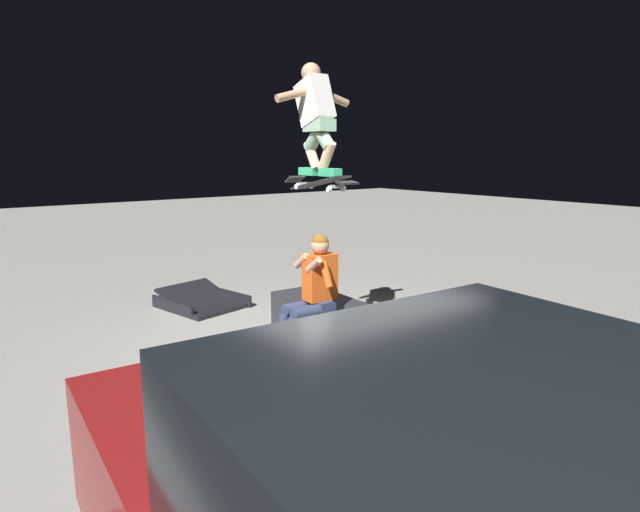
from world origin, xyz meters
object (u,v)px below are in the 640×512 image
skateboard (319,183)px  skater_airborne (316,114)px  trash_bin (404,389)px  kicker_ramp (202,303)px  ledge_box_main (338,326)px  person_sitting_on_ledge (312,289)px

skateboard → skater_airborne: 0.69m
trash_bin → skateboard: bearing=-19.1°
trash_bin → kicker_ramp: bearing=-5.7°
ledge_box_main → trash_bin: bearing=153.3°
skateboard → kicker_ramp: size_ratio=0.86×
ledge_box_main → skateboard: (-0.08, 0.33, 1.62)m
ledge_box_main → skateboard: bearing=103.5°
skater_airborne → trash_bin: skater_airborne is taller
person_sitting_on_ledge → skater_airborne: (-0.01, -0.05, 1.81)m
trash_bin → ledge_box_main: bearing=-26.7°
skater_airborne → person_sitting_on_ledge: bearing=83.1°
kicker_ramp → ledge_box_main: bearing=-167.3°
person_sitting_on_ledge → kicker_ramp: 2.51m
ledge_box_main → trash_bin: size_ratio=2.04×
kicker_ramp → person_sitting_on_ledge: bearing=-176.2°
kicker_ramp → trash_bin: bearing=174.3°
skateboard → trash_bin: size_ratio=1.09×
skateboard → kicker_ramp: bearing=4.9°
skateboard → ledge_box_main: bearing=-76.5°
ledge_box_main → kicker_ramp: bearing=12.7°
skater_airborne → ledge_box_main: bearing=-86.0°
ledge_box_main → skateboard: size_ratio=1.88×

